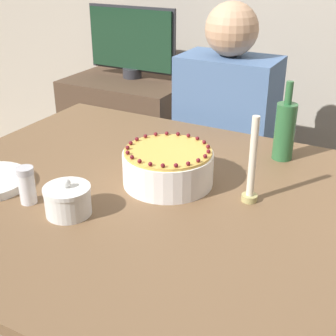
# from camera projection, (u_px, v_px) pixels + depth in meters

# --- Properties ---
(dining_table) EXTENTS (1.53, 1.14, 0.74)m
(dining_table) POSITION_uv_depth(u_px,v_px,m) (172.00, 227.00, 1.33)
(dining_table) COLOR brown
(dining_table) RESTS_ON ground_plane
(cake) EXTENTS (0.26, 0.26, 0.12)m
(cake) POSITION_uv_depth(u_px,v_px,m) (168.00, 167.00, 1.36)
(cake) COLOR white
(cake) RESTS_ON dining_table
(sugar_bowl) EXTENTS (0.12, 0.12, 0.10)m
(sugar_bowl) POSITION_uv_depth(u_px,v_px,m) (68.00, 200.00, 1.21)
(sugar_bowl) COLOR white
(sugar_bowl) RESTS_ON dining_table
(sugar_shaker) EXTENTS (0.05, 0.05, 0.10)m
(sugar_shaker) POSITION_uv_depth(u_px,v_px,m) (27.00, 185.00, 1.25)
(sugar_shaker) COLOR white
(sugar_shaker) RESTS_ON dining_table
(candle) EXTENTS (0.04, 0.04, 0.25)m
(candle) POSITION_uv_depth(u_px,v_px,m) (252.00, 169.00, 1.24)
(candle) COLOR tan
(candle) RESTS_ON dining_table
(bottle) EXTENTS (0.07, 0.07, 0.26)m
(bottle) POSITION_uv_depth(u_px,v_px,m) (285.00, 130.00, 1.50)
(bottle) COLOR #2D6638
(bottle) RESTS_ON dining_table
(person_man_blue_shirt) EXTENTS (0.40, 0.34, 1.18)m
(person_man_blue_shirt) POSITION_uv_depth(u_px,v_px,m) (224.00, 160.00, 2.06)
(person_man_blue_shirt) COLOR #2D2D38
(person_man_blue_shirt) RESTS_ON ground_plane
(side_cabinet) EXTENTS (0.64, 0.54, 0.73)m
(side_cabinet) POSITION_uv_depth(u_px,v_px,m) (135.00, 140.00, 2.66)
(side_cabinet) COLOR #4C3828
(side_cabinet) RESTS_ON ground_plane
(tv_monitor) EXTENTS (0.51, 0.10, 0.37)m
(tv_monitor) POSITION_uv_depth(u_px,v_px,m) (131.00, 41.00, 2.42)
(tv_monitor) COLOR #2D2D33
(tv_monitor) RESTS_ON side_cabinet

